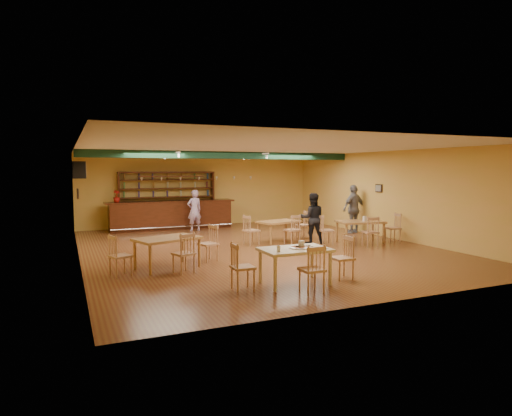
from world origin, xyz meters
name	(u,v)px	position (x,y,z in m)	size (l,w,h in m)	color
floor	(257,248)	(0.00, 0.00, 0.00)	(12.00, 12.00, 0.00)	#5E2E1B
ceiling_beam	(225,155)	(0.00, 2.80, 2.87)	(10.00, 0.30, 0.25)	#10321E
track_rail_left	(171,153)	(-1.80, 3.40, 2.94)	(0.05, 2.50, 0.05)	white
track_rail_right	(255,154)	(1.40, 3.40, 2.94)	(0.05, 2.50, 0.05)	white
ac_unit	(80,170)	(-4.80, 4.20, 2.35)	(0.34, 0.70, 0.48)	white
picture_left	(78,194)	(-4.97, 1.00, 1.70)	(0.04, 0.34, 0.28)	black
picture_right	(379,188)	(4.97, 0.50, 1.70)	(0.04, 0.34, 0.28)	black
bar_counter	(171,215)	(-1.44, 5.15, 0.56)	(5.03, 0.85, 1.13)	#37180B
back_bar_hutch	(168,200)	(-1.44, 5.78, 1.14)	(3.89, 0.40, 2.28)	#37180B
poinsettia	(117,196)	(-3.51, 5.15, 1.36)	(0.26, 0.26, 0.46)	#9C150E
dining_table_b	(279,231)	(1.14, 0.78, 0.34)	(1.36, 0.82, 0.68)	olive
dining_table_c	(168,253)	(-3.08, -1.71, 0.37)	(1.49, 0.89, 0.74)	olive
dining_table_d	(360,232)	(3.37, -0.59, 0.36)	(1.44, 0.86, 0.72)	olive
near_table	(295,266)	(-1.00, -4.24, 0.37)	(1.40, 0.90, 0.75)	#CFBD8A
pizza_tray	(299,248)	(-0.90, -4.24, 0.76)	(0.40, 0.40, 0.01)	silver
parmesan_shaker	(279,248)	(-1.45, -4.39, 0.80)	(0.07, 0.07, 0.11)	#EAE5C6
napkin_stack	(305,245)	(-0.65, -4.04, 0.76)	(0.20, 0.15, 0.03)	white
pizza_server	(304,246)	(-0.75, -4.19, 0.77)	(0.32, 0.09, 0.00)	silver
side_plate	(323,248)	(-0.45, -4.44, 0.75)	(0.22, 0.22, 0.01)	white
patron_bar	(194,210)	(-0.73, 4.33, 0.79)	(0.58, 0.38, 1.59)	purple
patron_right_a	(312,218)	(1.94, -0.02, 0.81)	(0.79, 0.61, 1.62)	black
patron_right_b	(354,209)	(4.57, 1.41, 0.90)	(1.06, 0.44, 1.80)	gray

